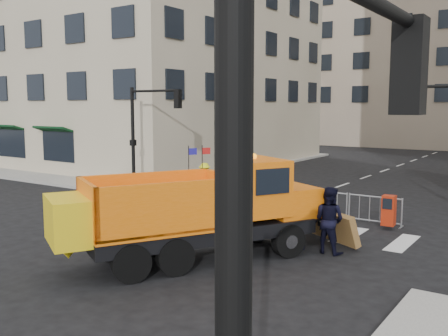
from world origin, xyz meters
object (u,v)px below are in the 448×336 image
Objects in this scene: cop_a at (290,212)px; newspaper_box at (389,210)px; worker at (205,179)px; plow_truck at (195,208)px; cop_c at (300,221)px; cop_b at (329,220)px.

cop_a is 1.59× the size of newspaper_box.
worker reaches higher than newspaper_box.
newspaper_box is at bearing 1.76° from plow_truck.
plow_truck is 9.75m from worker.
cop_c is (1.98, 2.78, -0.64)m from plow_truck.
cop_b is 1.27× the size of worker.
cop_a is 0.97× the size of cop_c.
plow_truck reaches higher than cop_b.
cop_c is (-0.90, -0.12, -0.12)m from cop_b.
plow_truck is 5.13× the size of cop_a.
worker is 1.46× the size of newspaper_box.
worker is (-5.57, 7.98, -0.59)m from plow_truck.
plow_truck is 5.60× the size of worker.
cop_b is (1.79, -0.98, 0.15)m from cop_a.
worker is (-8.45, 5.07, -0.07)m from cop_b.
cop_c reaches higher than worker.
cop_c is at bearing -6.55° from plow_truck.
cop_c is (0.89, -1.10, 0.02)m from cop_a.
cop_c is at bearing 14.31° from cop_b.
newspaper_box is (0.65, 3.99, -0.32)m from cop_b.
cop_b is (2.88, 2.90, -0.52)m from plow_truck.
cop_b is at bearing 136.93° from cop_a.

